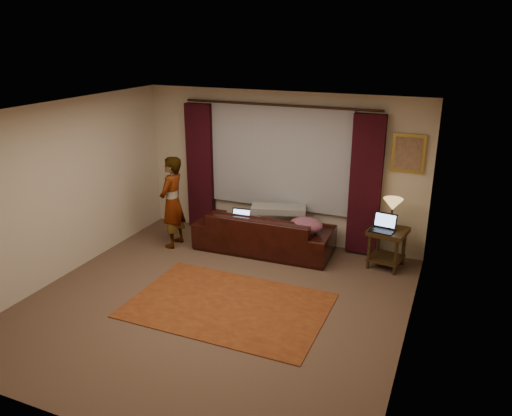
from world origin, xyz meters
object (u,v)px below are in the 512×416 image
(sofa, at_px, (264,224))
(end_table, at_px, (387,248))
(tiffany_lamp, at_px, (392,213))
(person, at_px, (172,202))
(laptop_sofa, at_px, (239,218))
(laptop_table, at_px, (383,223))

(sofa, height_order, end_table, sofa)
(tiffany_lamp, relative_size, person, 0.30)
(sofa, xyz_separation_m, laptop_sofa, (-0.37, -0.17, 0.12))
(tiffany_lamp, relative_size, laptop_table, 1.23)
(laptop_table, bearing_deg, end_table, 64.97)
(laptop_sofa, xyz_separation_m, end_table, (2.38, 0.33, -0.27))
(person, bearing_deg, laptop_sofa, 99.67)
(laptop_sofa, height_order, end_table, laptop_sofa)
(laptop_sofa, xyz_separation_m, laptop_table, (2.30, 0.21, 0.18))
(laptop_sofa, xyz_separation_m, tiffany_lamp, (2.40, 0.40, 0.29))
(end_table, bearing_deg, sofa, -175.62)
(laptop_sofa, height_order, tiffany_lamp, tiffany_lamp)
(laptop_sofa, height_order, person, person)
(tiffany_lamp, bearing_deg, laptop_sofa, -170.64)
(end_table, xyz_separation_m, tiffany_lamp, (0.02, 0.07, 0.56))
(end_table, height_order, person, person)
(laptop_table, relative_size, person, 0.25)
(sofa, distance_m, laptop_table, 1.95)
(laptop_sofa, bearing_deg, laptop_table, -1.88)
(tiffany_lamp, bearing_deg, end_table, -106.84)
(tiffany_lamp, height_order, person, person)
(laptop_sofa, xyz_separation_m, person, (-1.13, -0.25, 0.21))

